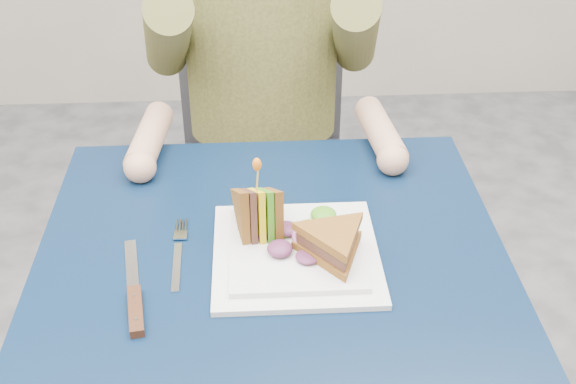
{
  "coord_description": "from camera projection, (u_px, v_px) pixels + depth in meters",
  "views": [
    {
      "loc": [
        -0.02,
        -0.87,
        1.46
      ],
      "look_at": [
        0.03,
        0.06,
        0.82
      ],
      "focal_mm": 45.0,
      "sensor_mm": 36.0,
      "label": 1
    }
  ],
  "objects": [
    {
      "name": "diner",
      "position": [
        261.0,
        8.0,
        1.54
      ],
      "size": [
        0.54,
        0.59,
        0.74
      ],
      "color": "brown",
      "rests_on": "chair"
    },
    {
      "name": "sandwich_flat",
      "position": [
        333.0,
        243.0,
        1.1
      ],
      "size": [
        0.19,
        0.19,
        0.05
      ],
      "color": "brown",
      "rests_on": "plate"
    },
    {
      "name": "toothpick_frill",
      "position": [
        257.0,
        164.0,
        1.09
      ],
      "size": [
        0.01,
        0.01,
        0.02
      ],
      "primitive_type": "ellipsoid",
      "color": "orange",
      "rests_on": "sandwich_upright"
    },
    {
      "name": "knife",
      "position": [
        135.0,
        302.0,
        1.05
      ],
      "size": [
        0.06,
        0.22,
        0.02
      ],
      "color": "silver",
      "rests_on": "table"
    },
    {
      "name": "sandwich_upright",
      "position": [
        258.0,
        213.0,
        1.15
      ],
      "size": [
        0.09,
        0.15,
        0.15
      ],
      "color": "brown",
      "rests_on": "plate"
    },
    {
      "name": "toothpick",
      "position": [
        257.0,
        180.0,
        1.11
      ],
      "size": [
        0.01,
        0.01,
        0.06
      ],
      "primitive_type": "cylinder",
      "rotation": [
        0.14,
        0.07,
        0.0
      ],
      "color": "tan",
      "rests_on": "sandwich_upright"
    },
    {
      "name": "lettuce_spill",
      "position": [
        299.0,
        238.0,
        1.13
      ],
      "size": [
        0.15,
        0.13,
        0.02
      ],
      "primitive_type": null,
      "color": "#337A14",
      "rests_on": "plate"
    },
    {
      "name": "chair",
      "position": [
        263.0,
        134.0,
        1.85
      ],
      "size": [
        0.42,
        0.4,
        0.93
      ],
      "color": "#47474C",
      "rests_on": "ground"
    },
    {
      "name": "plate",
      "position": [
        296.0,
        252.0,
        1.14
      ],
      "size": [
        0.26,
        0.26,
        0.02
      ],
      "color": "white",
      "rests_on": "table"
    },
    {
      "name": "table",
      "position": [
        273.0,
        300.0,
        1.17
      ],
      "size": [
        0.75,
        0.75,
        0.73
      ],
      "color": "black",
      "rests_on": "ground"
    },
    {
      "name": "fork",
      "position": [
        178.0,
        255.0,
        1.14
      ],
      "size": [
        0.02,
        0.18,
        0.01
      ],
      "color": "silver",
      "rests_on": "table"
    },
    {
      "name": "onion_ring",
      "position": [
        306.0,
        237.0,
        1.13
      ],
      "size": [
        0.04,
        0.04,
        0.02
      ],
      "primitive_type": "torus",
      "rotation": [
        0.44,
        0.0,
        0.0
      ],
      "color": "#9E4C7A",
      "rests_on": "plate"
    }
  ]
}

